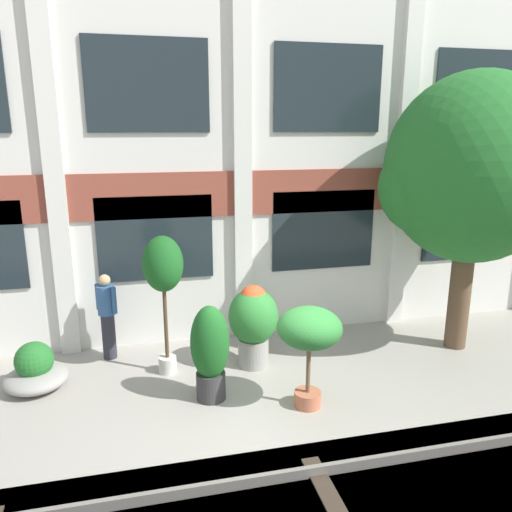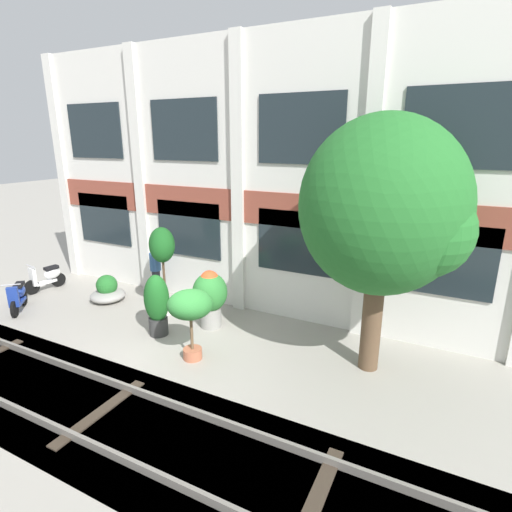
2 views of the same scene
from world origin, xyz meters
name	(u,v)px [view 1 (image 1 of 2)]	position (x,y,z in m)	size (l,w,h in m)	color
ground_plane	(282,409)	(0.00, 0.00, 0.00)	(80.00, 80.00, 0.00)	#9E998E
apartment_facade	(240,159)	(0.00, 3.29, 3.77)	(14.56, 0.64, 7.57)	silver
broadleaf_tree	(473,174)	(4.15, 1.48, 3.53)	(3.49, 3.33, 5.44)	brown
potted_plant_ribbed_drum	(210,348)	(-1.06, 0.59, 0.90)	(0.64, 0.64, 1.64)	#333333
potted_plant_stone_basin	(253,319)	(-0.11, 1.60, 0.93)	(0.93, 0.93, 1.59)	gray
potted_plant_terracotta_small	(309,333)	(0.43, 0.00, 1.28)	(1.03, 1.03, 1.68)	#B76647
potted_plant_low_pan	(163,271)	(-1.71, 1.69, 1.95)	(0.72, 0.72, 2.58)	beige
potted_plant_wide_bowl	(35,371)	(-3.97, 1.62, 0.32)	(1.07, 1.07, 0.85)	gray
resident_by_doorway	(107,314)	(-2.78, 2.56, 0.92)	(0.41, 0.40, 1.70)	#282833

